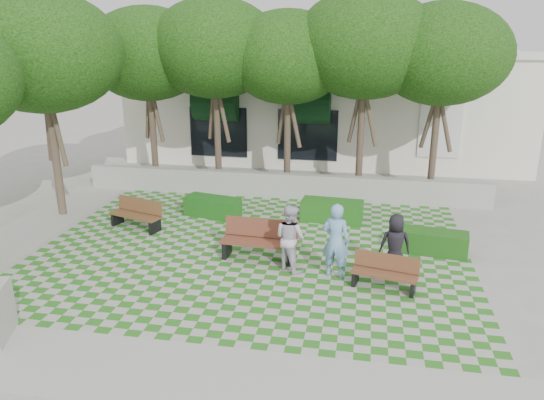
% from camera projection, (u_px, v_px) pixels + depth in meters
% --- Properties ---
extents(ground, '(90.00, 90.00, 0.00)m').
position_uv_depth(ground, '(243.00, 266.00, 14.01)').
color(ground, gray).
rests_on(ground, ground).
extents(lawn, '(12.00, 12.00, 0.00)m').
position_uv_depth(lawn, '(251.00, 251.00, 14.95)').
color(lawn, '#2B721E').
rests_on(lawn, ground).
extents(sidewalk_south, '(16.00, 2.00, 0.01)m').
position_uv_depth(sidewalk_south, '(184.00, 375.00, 9.61)').
color(sidewalk_south, '#9E9B93').
rests_on(sidewalk_south, ground).
extents(sidewalk_west, '(2.00, 12.00, 0.01)m').
position_uv_depth(sidewalk_west, '(21.00, 235.00, 16.17)').
color(sidewalk_west, '#9E9B93').
rests_on(sidewalk_west, ground).
extents(retaining_wall, '(15.00, 0.36, 0.90)m').
position_uv_depth(retaining_wall, '(281.00, 185.00, 19.68)').
color(retaining_wall, '#9E9B93').
rests_on(retaining_wall, ground).
extents(bench_east, '(1.65, 0.86, 0.83)m').
position_uv_depth(bench_east, '(385.00, 273.00, 12.73)').
color(bench_east, brown).
rests_on(bench_east, ground).
extents(bench_mid, '(2.08, 0.80, 1.07)m').
position_uv_depth(bench_mid, '(260.00, 241.00, 14.36)').
color(bench_mid, brown).
rests_on(bench_mid, ground).
extents(bench_west, '(1.83, 1.09, 0.91)m').
position_uv_depth(bench_west, '(137.00, 215.00, 16.61)').
color(bench_west, brown).
rests_on(bench_west, ground).
extents(hedge_east, '(1.90, 0.99, 0.64)m').
position_uv_depth(hedge_east, '(434.00, 242.00, 14.78)').
color(hedge_east, '#194913').
rests_on(hedge_east, ground).
extents(hedge_midright, '(2.03, 0.94, 0.69)m').
position_uv_depth(hedge_midright, '(332.00, 211.00, 17.25)').
color(hedge_midright, '#1A5416').
rests_on(hedge_midright, ground).
extents(hedge_midleft, '(1.96, 1.15, 0.65)m').
position_uv_depth(hedge_midleft, '(213.00, 207.00, 17.71)').
color(hedge_midleft, '#164E14').
rests_on(hedge_midleft, ground).
extents(person_blue, '(0.79, 0.60, 1.94)m').
position_uv_depth(person_blue, '(336.00, 241.00, 13.17)').
color(person_blue, '#729DD0').
rests_on(person_blue, ground).
extents(person_dark, '(0.83, 0.59, 1.60)m').
position_uv_depth(person_dark, '(395.00, 245.00, 13.36)').
color(person_dark, black).
rests_on(person_dark, ground).
extents(person_white, '(1.09, 1.03, 1.77)m').
position_uv_depth(person_white, '(290.00, 238.00, 13.58)').
color(person_white, silver).
rests_on(person_white, ground).
extents(tree_row, '(17.70, 13.40, 7.41)m').
position_uv_depth(tree_row, '(228.00, 53.00, 18.31)').
color(tree_row, '#47382B').
rests_on(tree_row, ground).
extents(building, '(18.00, 8.92, 5.15)m').
position_uv_depth(building, '(326.00, 102.00, 26.26)').
color(building, white).
rests_on(building, ground).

